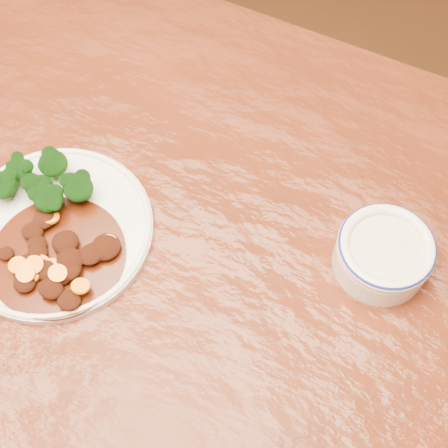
% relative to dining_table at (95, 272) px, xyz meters
% --- Properties ---
extents(ground, '(4.00, 4.00, 0.00)m').
position_rel_dining_table_xyz_m(ground, '(0.00, 0.00, -0.67)').
color(ground, '#4D2F13').
rests_on(ground, ground).
extents(dining_table, '(1.53, 0.94, 0.75)m').
position_rel_dining_table_xyz_m(dining_table, '(0.00, 0.00, 0.00)').
color(dining_table, '#59210F').
rests_on(dining_table, ground).
extents(dinner_plate, '(0.24, 0.24, 0.01)m').
position_rel_dining_table_xyz_m(dinner_plate, '(-0.04, 0.00, 0.09)').
color(dinner_plate, silver).
rests_on(dinner_plate, dining_table).
extents(broccoli_florets, '(0.12, 0.09, 0.04)m').
position_rel_dining_table_xyz_m(broccoli_florets, '(-0.07, 0.04, 0.11)').
color(broccoli_florets, '#69944C').
rests_on(broccoli_florets, dinner_plate).
extents(mince_stew, '(0.16, 0.16, 0.03)m').
position_rel_dining_table_xyz_m(mince_stew, '(-0.01, -0.03, 0.10)').
color(mince_stew, '#401706').
rests_on(mince_stew, dinner_plate).
extents(dip_bowl, '(0.11, 0.11, 0.05)m').
position_rel_dining_table_xyz_m(dip_bowl, '(0.33, 0.12, 0.11)').
color(dip_bowl, silver).
rests_on(dip_bowl, dining_table).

